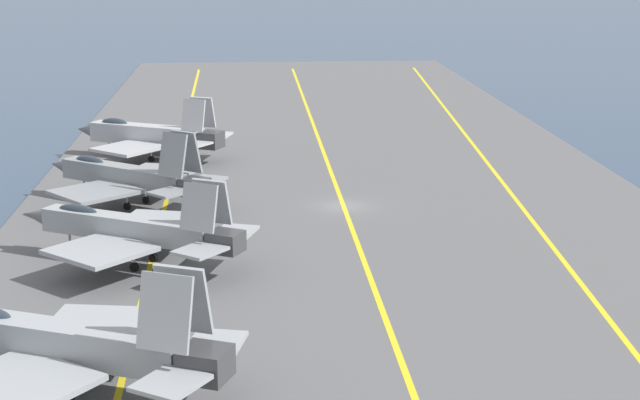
{
  "coord_description": "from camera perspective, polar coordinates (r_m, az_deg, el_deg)",
  "views": [
    {
      "loc": [
        -74.47,
        7.38,
        20.71
      ],
      "look_at": [
        -7.43,
        2.42,
        2.9
      ],
      "focal_mm": 55.0,
      "sensor_mm": 36.0,
      "label": 1
    }
  ],
  "objects": [
    {
      "name": "ground_plane",
      "position": [
        77.64,
        1.37,
        -0.64
      ],
      "size": [
        2000.0,
        2000.0,
        0.0
      ],
      "primitive_type": "plane",
      "color": "#2D425B"
    },
    {
      "name": "parked_jet_nearest",
      "position": [
        47.11,
        -14.7,
        -7.99
      ],
      "size": [
        12.91,
        17.26,
        6.58
      ],
      "color": "#93999E",
      "rests_on": "carrier_deck"
    },
    {
      "name": "deck_stripe_centerline",
      "position": [
        77.54,
        1.38,
        -0.35
      ],
      "size": [
        172.85,
        0.36,
        0.01
      ],
      "primitive_type": "cube",
      "color": "yellow",
      "rests_on": "carrier_deck"
    },
    {
      "name": "deck_stripe_edge_line",
      "position": [
        77.47,
        -9.05,
        -0.54
      ],
      "size": [
        172.83,
        2.79,
        0.01
      ],
      "primitive_type": "cube",
      "rotation": [
        0.0,
        0.0,
        0.01
      ],
      "color": "yellow",
      "rests_on": "carrier_deck"
    },
    {
      "name": "parked_jet_fourth",
      "position": [
        95.44,
        -9.88,
        3.75
      ],
      "size": [
        13.58,
        15.78,
        6.2
      ],
      "color": "#A8AAAF",
      "rests_on": "carrier_deck"
    },
    {
      "name": "deck_stripe_foul_line",
      "position": [
        80.11,
        11.46,
        -0.15
      ],
      "size": [
        172.46,
        12.31,
        0.01
      ],
      "primitive_type": "cube",
      "rotation": [
        0.0,
        0.0,
        -0.07
      ],
      "color": "yellow",
      "rests_on": "carrier_deck"
    },
    {
      "name": "carrier_deck",
      "position": [
        77.59,
        1.37,
        -0.49
      ],
      "size": [
        192.05,
        51.23,
        0.4
      ],
      "primitive_type": "cube",
      "color": "#565659",
      "rests_on": "ground"
    },
    {
      "name": "parked_jet_third",
      "position": [
        78.5,
        -11.08,
        1.37
      ],
      "size": [
        13.66,
        15.23,
        6.48
      ],
      "color": "gray",
      "rests_on": "carrier_deck"
    },
    {
      "name": "parked_jet_second",
      "position": [
        63.95,
        -10.85,
        -1.66
      ],
      "size": [
        12.87,
        16.26,
        6.13
      ],
      "color": "#93999E",
      "rests_on": "carrier_deck"
    }
  ]
}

